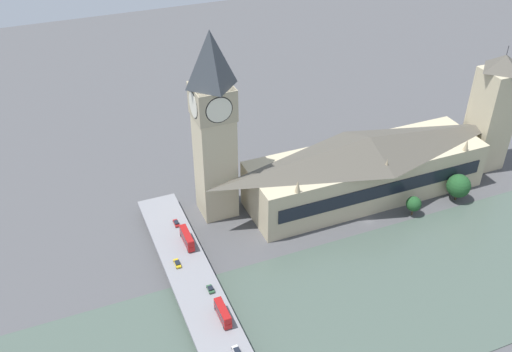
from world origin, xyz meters
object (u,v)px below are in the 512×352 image
object	(u,v)px
victoria_tower	(492,112)
car_northbound_mid	(176,223)
double_decker_bus_mid	(187,238)
double_decker_bus_lead	(223,313)
parliament_hall	(366,167)
car_southbound_lead	(177,263)
road_bridge	(221,343)
car_southbound_tail	(237,351)
car_northbound_lead	(211,289)
clock_tower	(214,124)

from	to	relation	value
victoria_tower	car_northbound_mid	distance (m)	145.89
double_decker_bus_mid	double_decker_bus_lead	bearing A→B (deg)	179.89
double_decker_bus_mid	parliament_hall	bearing A→B (deg)	-84.43
parliament_hall	car_southbound_lead	size ratio (longest dim) A/B	21.70
double_decker_bus_lead	car_northbound_mid	bearing A→B (deg)	0.66
double_decker_bus_lead	parliament_hall	bearing A→B (deg)	-59.74
parliament_hall	road_bridge	bearing A→B (deg)	123.26
victoria_tower	car_northbound_mid	xyz separation A→B (m)	(4.64, 144.22, -21.57)
double_decker_bus_mid	car_southbound_tail	distance (m)	53.77
road_bridge	double_decker_bus_mid	xyz separation A→B (m)	(47.66, -3.68, 3.69)
parliament_hall	victoria_tower	size ratio (longest dim) A/B	1.77
road_bridge	car_northbound_mid	bearing A→B (deg)	-2.86
victoria_tower	car_northbound_lead	distance (m)	148.86
road_bridge	double_decker_bus_mid	bearing A→B (deg)	-4.42
victoria_tower	car_northbound_lead	bearing A→B (deg)	103.37
clock_tower	double_decker_bus_mid	bearing A→B (deg)	137.66
parliament_hall	car_northbound_mid	size ratio (longest dim) A/B	22.23
car_northbound_lead	car_southbound_tail	size ratio (longest dim) A/B	0.83
road_bridge	parliament_hall	bearing A→B (deg)	-56.74
double_decker_bus_lead	double_decker_bus_mid	xyz separation A→B (m)	(39.41, -0.07, 0.15)
car_northbound_lead	double_decker_bus_lead	bearing A→B (deg)	178.62
victoria_tower	double_decker_bus_mid	world-z (taller)	victoria_tower
clock_tower	car_southbound_lead	bearing A→B (deg)	139.94
car_northbound_lead	double_decker_bus_mid	bearing A→B (deg)	0.54
clock_tower	car_northbound_mid	world-z (taller)	clock_tower
car_northbound_lead	road_bridge	bearing A→B (deg)	169.68
double_decker_bus_lead	car_southbound_tail	xyz separation A→B (m)	(-14.31, 0.67, -1.96)
car_southbound_tail	double_decker_bus_lead	bearing A→B (deg)	-2.70
road_bridge	car_southbound_lead	world-z (taller)	car_southbound_lead
clock_tower	victoria_tower	size ratio (longest dim) A/B	1.34
car_southbound_tail	road_bridge	bearing A→B (deg)	25.82
double_decker_bus_mid	car_northbound_lead	world-z (taller)	double_decker_bus_mid
car_southbound_lead	victoria_tower	bearing A→B (deg)	-83.32
car_northbound_lead	car_southbound_tail	world-z (taller)	car_southbound_tail
road_bridge	car_northbound_mid	xyz separation A→B (m)	(60.26, -3.01, 1.53)
double_decker_bus_lead	car_southbound_lead	bearing A→B (deg)	12.41
double_decker_bus_lead	car_southbound_lead	distance (m)	30.57
clock_tower	victoria_tower	world-z (taller)	clock_tower
car_northbound_lead	car_southbound_tail	bearing A→B (deg)	177.94
parliament_hall	car_northbound_lead	size ratio (longest dim) A/B	26.80
parliament_hall	victoria_tower	distance (m)	63.84
double_decker_bus_mid	car_southbound_lead	size ratio (longest dim) A/B	2.42
victoria_tower	car_southbound_tail	distance (m)	158.39
road_bridge	car_northbound_mid	distance (m)	60.35
car_northbound_mid	car_southbound_tail	bearing A→B (deg)	179.93
double_decker_bus_mid	car_southbound_lead	bearing A→B (deg)	145.46
double_decker_bus_mid	car_southbound_lead	xyz separation A→B (m)	(-9.63, 6.63, -2.17)
car_northbound_mid	car_southbound_lead	xyz separation A→B (m)	(-22.22, 5.95, -0.00)
car_southbound_lead	double_decker_bus_lead	bearing A→B (deg)	-167.59
double_decker_bus_lead	car_northbound_mid	xyz separation A→B (m)	(52.01, 0.60, -2.01)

